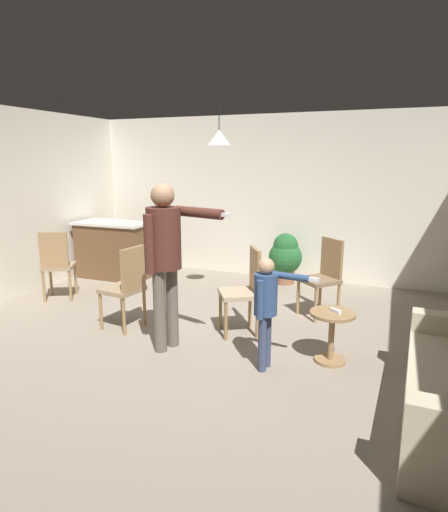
{
  "coord_description": "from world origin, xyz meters",
  "views": [
    {
      "loc": [
        1.94,
        -3.9,
        1.98
      ],
      "look_at": [
        0.33,
        0.16,
        1.0
      ],
      "focal_mm": 30.34,
      "sensor_mm": 36.0,
      "label": 1
    }
  ],
  "objects": [
    {
      "name": "dining_chair_by_counter",
      "position": [
        -2.46,
        0.77,
        0.55
      ],
      "size": [
        0.57,
        0.57,
        1.0
      ],
      "rotation": [
        0.0,
        0.0,
        0.49
      ],
      "color": "#99754C",
      "rests_on": "ground"
    },
    {
      "name": "ceiling_light_pendant",
      "position": [
        -0.25,
        1.45,
        2.25
      ],
      "size": [
        0.32,
        0.32,
        0.55
      ],
      "color": "silver"
    },
    {
      "name": "person_adult",
      "position": [
        -0.2,
        -0.12,
        1.08
      ],
      "size": [
        0.89,
        0.49,
        1.75
      ],
      "rotation": [
        0.0,
        0.0,
        -1.84
      ],
      "color": "#60564C",
      "rests_on": "ground"
    },
    {
      "name": "person_child",
      "position": [
        0.89,
        -0.18,
        0.68
      ],
      "size": [
        0.59,
        0.32,
        1.1
      ],
      "rotation": [
        0.0,
        0.0,
        -1.69
      ],
      "color": "#384260",
      "rests_on": "ground"
    },
    {
      "name": "wall_back",
      "position": [
        0.0,
        3.2,
        1.35
      ],
      "size": [
        6.4,
        0.1,
        2.7
      ],
      "primitive_type": "cube",
      "color": "silver",
      "rests_on": "ground"
    },
    {
      "name": "spare_remote_on_table",
      "position": [
        1.48,
        0.21,
        0.54
      ],
      "size": [
        0.12,
        0.11,
        0.04
      ],
      "primitive_type": "cube",
      "rotation": [
        0.0,
        0.0,
        0.87
      ],
      "color": "white",
      "rests_on": "side_table_by_couch"
    },
    {
      "name": "dining_chair_spare",
      "position": [
        1.16,
        1.52,
        0.55
      ],
      "size": [
        0.59,
        0.59,
        1.0
      ],
      "rotation": [
        0.0,
        0.0,
        2.41
      ],
      "color": "#99754C",
      "rests_on": "ground"
    },
    {
      "name": "kitchen_counter",
      "position": [
        -2.45,
        2.1,
        0.48
      ],
      "size": [
        1.26,
        0.66,
        0.95
      ],
      "color": "brown",
      "rests_on": "ground"
    },
    {
      "name": "dining_chair_near_wall",
      "position": [
        -0.91,
        0.2,
        0.55
      ],
      "size": [
        0.47,
        0.47,
        1.0
      ],
      "rotation": [
        0.0,
        0.0,
        1.43
      ],
      "color": "#99754C",
      "rests_on": "ground"
    },
    {
      "name": "ground",
      "position": [
        0.0,
        0.0,
        0.0
      ],
      "size": [
        7.68,
        7.68,
        0.0
      ],
      "primitive_type": "plane",
      "color": "gray"
    },
    {
      "name": "side_table_by_couch",
      "position": [
        1.45,
        0.21,
        0.33
      ],
      "size": [
        0.44,
        0.44,
        0.52
      ],
      "color": "#99754C",
      "rests_on": "ground"
    },
    {
      "name": "potted_plant_corner",
      "position": [
        0.35,
        2.79,
        0.45
      ],
      "size": [
        0.54,
        0.54,
        0.82
      ],
      "color": "brown",
      "rests_on": "ground"
    },
    {
      "name": "dining_chair_centre_back",
      "position": [
        0.42,
        0.6,
        0.55
      ],
      "size": [
        0.58,
        0.58,
        1.0
      ],
      "rotation": [
        0.0,
        0.0,
        2.12
      ],
      "color": "#99754C",
      "rests_on": "ground"
    }
  ]
}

